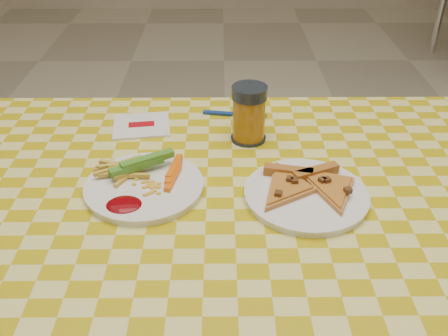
{
  "coord_description": "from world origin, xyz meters",
  "views": [
    {
      "loc": [
        -0.02,
        -0.76,
        1.32
      ],
      "look_at": [
        -0.02,
        0.07,
        0.78
      ],
      "focal_mm": 40.0,
      "sensor_mm": 36.0,
      "label": 1
    }
  ],
  "objects": [
    {
      "name": "pizza_slices",
      "position": [
        0.14,
        0.01,
        0.78
      ],
      "size": [
        0.25,
        0.22,
        0.02
      ],
      "color": "#C9793D",
      "rests_on": "plate_right"
    },
    {
      "name": "drink_glass",
      "position": [
        0.04,
        0.22,
        0.82
      ],
      "size": [
        0.08,
        0.08,
        0.13
      ],
      "color": "black",
      "rests_on": "table"
    },
    {
      "name": "plate_left",
      "position": [
        -0.17,
        0.03,
        0.76
      ],
      "size": [
        0.3,
        0.3,
        0.01
      ],
      "primitive_type": "cylinder",
      "rotation": [
        0.0,
        0.0,
        0.43
      ],
      "color": "white",
      "rests_on": "table"
    },
    {
      "name": "fries_veggies",
      "position": [
        -0.18,
        0.04,
        0.78
      ],
      "size": [
        0.2,
        0.18,
        0.04
      ],
      "color": "gold",
      "rests_on": "plate_left"
    },
    {
      "name": "table",
      "position": [
        0.0,
        0.0,
        0.68
      ],
      "size": [
        1.28,
        0.88,
        0.76
      ],
      "color": "silver",
      "rests_on": "ground"
    },
    {
      "name": "napkin",
      "position": [
        -0.21,
        0.28,
        0.76
      ],
      "size": [
        0.14,
        0.14,
        0.01
      ],
      "rotation": [
        0.0,
        0.0,
        0.13
      ],
      "color": "silver",
      "rests_on": "table"
    },
    {
      "name": "fork",
      "position": [
        0.01,
        0.34,
        0.76
      ],
      "size": [
        0.16,
        0.04,
        0.01
      ],
      "rotation": [
        0.0,
        0.0,
        -0.16
      ],
      "color": "navy",
      "rests_on": "table"
    },
    {
      "name": "plate_right",
      "position": [
        0.14,
        -0.0,
        0.76
      ],
      "size": [
        0.29,
        0.29,
        0.01
      ],
      "primitive_type": "cylinder",
      "rotation": [
        0.0,
        0.0,
        -0.34
      ],
      "color": "white",
      "rests_on": "table"
    }
  ]
}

